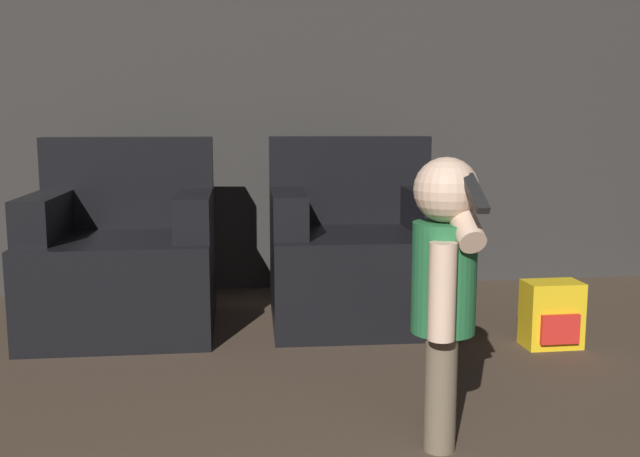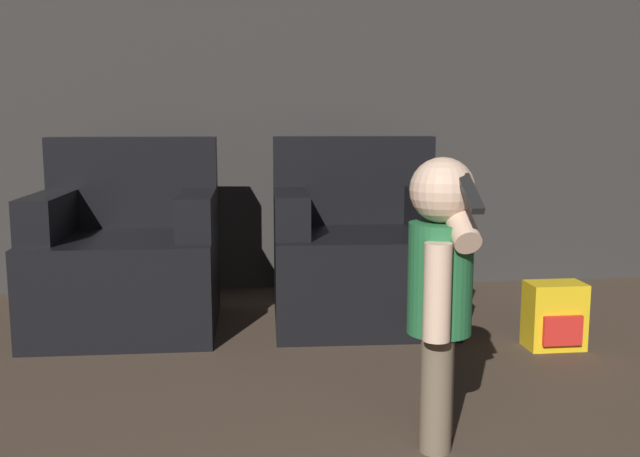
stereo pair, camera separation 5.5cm
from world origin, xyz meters
name	(u,v)px [view 2 (the right image)]	position (x,y,z in m)	size (l,w,h in m)	color
wall_back	(294,68)	(0.00, 4.50, 1.30)	(8.40, 0.05, 2.60)	#33302D
armchair_left	(128,260)	(-0.87, 3.73, 0.33)	(0.86, 0.79, 0.91)	black
armchair_right	(359,255)	(0.26, 3.73, 0.33)	(0.87, 0.81, 0.91)	black
person_toddler	(441,279)	(0.27, 2.31, 0.53)	(0.20, 0.35, 0.89)	brown
toy_backpack	(555,316)	(1.04, 3.18, 0.14)	(0.25, 0.18, 0.29)	yellow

